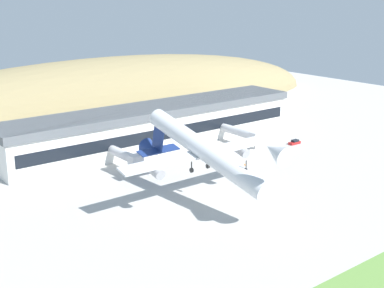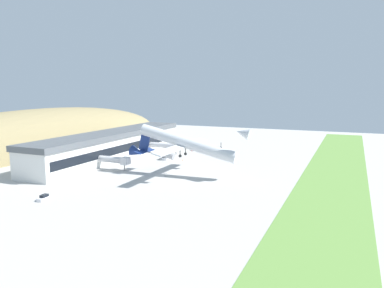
# 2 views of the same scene
# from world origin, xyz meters

# --- Properties ---
(ground_plane) EXTENTS (333.75, 333.75, 0.00)m
(ground_plane) POSITION_xyz_m (0.00, 0.00, 0.00)
(ground_plane) COLOR #B7B5AF
(grass_strip_foreground) EXTENTS (300.37, 22.79, 0.08)m
(grass_strip_foreground) POSITION_xyz_m (0.00, -46.79, 0.04)
(grass_strip_foreground) COLOR #669342
(grass_strip_foreground) RESTS_ON ground_plane
(hill_backdrop) EXTENTS (223.16, 52.92, 42.91)m
(hill_backdrop) POSITION_xyz_m (25.29, 103.88, 0.00)
(hill_backdrop) COLOR #8E7F56
(hill_backdrop) RESTS_ON ground_plane
(terminal_building) EXTENTS (100.82, 17.61, 12.48)m
(terminal_building) POSITION_xyz_m (13.21, 50.51, 7.07)
(terminal_building) COLOR white
(terminal_building) RESTS_ON ground_plane
(jetway_0) EXTENTS (3.38, 13.84, 5.43)m
(jetway_0) POSITION_xyz_m (-7.17, 34.56, 3.99)
(jetway_0) COLOR silver
(jetway_0) RESTS_ON ground_plane
(jetway_1) EXTENTS (3.38, 16.54, 5.43)m
(jetway_1) POSITION_xyz_m (34.18, 33.14, 3.99)
(jetway_1) COLOR silver
(jetway_1) RESTS_ON ground_plane
(cargo_airplane) EXTENTS (41.31, 48.64, 14.96)m
(cargo_airplane) POSITION_xyz_m (-5.21, 4.85, 12.06)
(cargo_airplane) COLOR silver
(service_car_0) EXTENTS (4.20, 1.77, 1.40)m
(service_car_0) POSITION_xyz_m (48.16, 23.89, 0.58)
(service_car_0) COLOR #B21E1E
(service_car_0) RESTS_ON ground_plane
(service_car_1) EXTENTS (4.52, 2.05, 1.65)m
(service_car_1) POSITION_xyz_m (-50.08, 29.94, 0.68)
(service_car_1) COLOR silver
(service_car_1) RESTS_ON ground_plane
(fuel_truck) EXTENTS (7.82, 3.08, 2.90)m
(fuel_truck) POSITION_xyz_m (21.36, 25.91, 1.43)
(fuel_truck) COLOR silver
(fuel_truck) RESTS_ON ground_plane
(traffic_cone_0) EXTENTS (0.52, 0.52, 0.58)m
(traffic_cone_0) POSITION_xyz_m (20.90, 18.07, 0.28)
(traffic_cone_0) COLOR orange
(traffic_cone_0) RESTS_ON ground_plane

